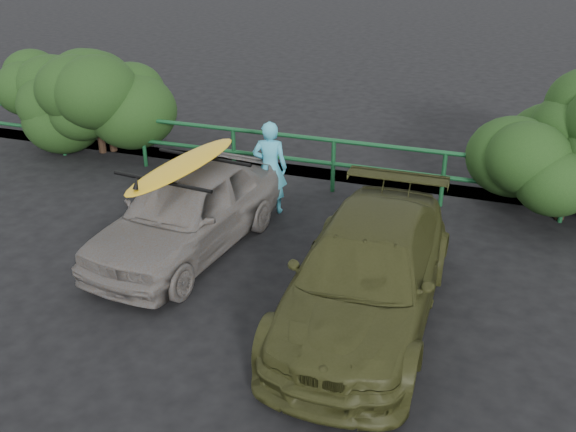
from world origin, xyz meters
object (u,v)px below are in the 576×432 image
at_px(olive_vehicle, 366,274).
at_px(guardrail, 282,159).
at_px(sedan, 187,211).
at_px(surfboard, 184,165).
at_px(man, 270,168).

bearing_deg(olive_vehicle, guardrail, 122.61).
distance_m(sedan, olive_vehicle, 3.12).
height_order(sedan, surfboard, surfboard).
xyz_separation_m(guardrail, man, (0.21, -1.21, 0.29)).
relative_size(guardrail, man, 8.60).
distance_m(guardrail, surfboard, 3.12).
xyz_separation_m(guardrail, sedan, (-0.47, -2.95, 0.14)).
height_order(guardrail, man, man).
height_order(guardrail, olive_vehicle, olive_vehicle).
bearing_deg(guardrail, man, -80.10).
distance_m(sedan, surfboard, 0.75).
bearing_deg(sedan, guardrail, 87.25).
bearing_deg(man, guardrail, -91.34).
xyz_separation_m(man, surfboard, (-0.68, -1.75, 0.59)).
distance_m(sedan, man, 1.88).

